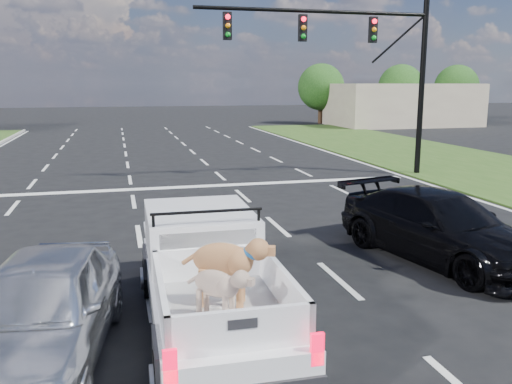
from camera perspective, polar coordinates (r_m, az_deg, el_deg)
ground at (r=9.88m, az=-0.84°, el=-10.15°), size 160.00×160.00×0.00m
road_markings at (r=16.06m, az=-6.35°, el=-1.72°), size 17.75×60.00×0.01m
traffic_signal at (r=21.59m, az=11.62°, el=14.07°), size 9.11×0.31×7.00m
building_right at (r=49.29m, az=15.13°, el=8.86°), size 12.00×7.00×3.60m
tree_far_d at (r=50.32m, az=6.86°, el=10.91°), size 4.20×4.20×5.40m
tree_far_e at (r=53.73m, az=14.98°, el=10.63°), size 4.20×4.20×5.40m
tree_far_f at (r=56.89m, az=20.35°, el=10.34°), size 4.20×4.20×5.40m
pickup_truck at (r=8.14m, az=-5.05°, el=-8.61°), size 1.90×4.88×1.82m
silver_sedan at (r=7.76m, az=-21.68°, el=-11.40°), size 2.29×4.45×1.45m
black_coupe at (r=11.86m, az=18.78°, el=-3.48°), size 3.11×5.21×1.41m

